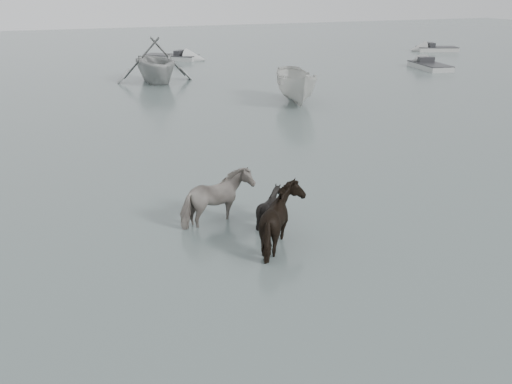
% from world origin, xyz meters
% --- Properties ---
extents(ground, '(140.00, 140.00, 0.00)m').
position_xyz_m(ground, '(0.00, 0.00, 0.00)').
color(ground, '#4A5855').
rests_on(ground, ground).
extents(pony_pinto, '(2.08, 1.39, 1.61)m').
position_xyz_m(pony_pinto, '(-1.27, 1.89, 0.80)').
color(pony_pinto, black).
rests_on(pony_pinto, ground).
extents(pony_dark, '(1.68, 1.88, 1.68)m').
position_xyz_m(pony_dark, '(-0.23, 0.02, 0.84)').
color(pony_dark, black).
rests_on(pony_dark, ground).
extents(pony_black, '(1.03, 0.92, 1.11)m').
position_xyz_m(pony_black, '(0.00, 1.48, 0.56)').
color(pony_black, black).
rests_on(pony_black, ground).
extents(rowboat_trail, '(4.82, 5.56, 2.88)m').
position_xyz_m(rowboat_trail, '(2.03, 24.05, 1.44)').
color(rowboat_trail, '#9C9F9D').
rests_on(rowboat_trail, ground).
extents(boat_small, '(3.03, 5.12, 1.86)m').
position_xyz_m(boat_small, '(7.31, 15.20, 0.93)').
color(boat_small, beige).
rests_on(boat_small, ground).
extents(skiff_port, '(2.59, 5.70, 0.75)m').
position_xyz_m(skiff_port, '(21.36, 22.62, 0.38)').
color(skiff_port, '#9FA19F').
rests_on(skiff_port, ground).
extents(skiff_mid, '(5.58, 4.97, 0.75)m').
position_xyz_m(skiff_mid, '(5.52, 34.44, 0.38)').
color(skiff_mid, '#A4A7A4').
rests_on(skiff_mid, ground).
extents(skiff_star, '(5.04, 3.17, 0.75)m').
position_xyz_m(skiff_star, '(28.98, 31.48, 0.38)').
color(skiff_star, '#AAAAA5').
rests_on(skiff_star, ground).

